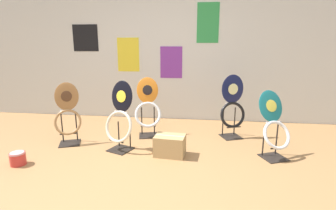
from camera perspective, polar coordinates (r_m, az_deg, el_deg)
name	(u,v)px	position (r m, az deg, el deg)	size (l,w,h in m)	color
ground_plane	(136,186)	(2.78, -7.08, -17.10)	(14.00, 14.00, 0.00)	#A37547
wall_back	(168,49)	(4.85, -0.02, 12.12)	(8.00, 0.07, 2.60)	silver
toilet_seat_display_teal_sax	(274,126)	(3.49, 22.09, -4.33)	(0.47, 0.47, 0.83)	black
toilet_seat_display_navy_moon	(232,108)	(4.02, 13.85, -0.58)	(0.41, 0.36, 0.96)	black
toilet_seat_display_woodgrain	(68,115)	(3.94, -21.01, -1.98)	(0.41, 0.38, 0.87)	black
toilet_seat_display_jazz_black	(120,118)	(3.50, -10.44, -2.91)	(0.46, 0.36, 0.93)	black
toilet_seat_display_orange_sun	(148,109)	(4.00, -4.40, -0.97)	(0.44, 0.39, 0.89)	black
paint_can	(18,158)	(3.61, -29.90, -9.99)	(0.18, 0.18, 0.15)	red
storage_box	(170,145)	(3.37, 0.40, -8.80)	(0.40, 0.30, 0.26)	tan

